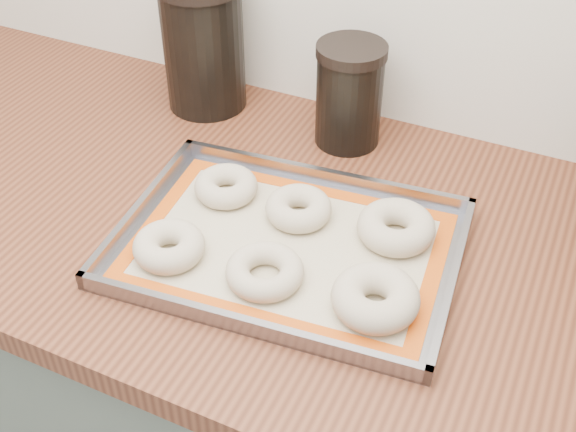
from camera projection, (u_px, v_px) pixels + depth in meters
The scene contains 12 objects.
cabinet at pixel (309, 421), 1.33m from camera, with size 3.00×0.65×0.86m, color #586458.
countertop at pixel (314, 239), 1.04m from camera, with size 3.06×0.68×0.04m, color brown.
baking_tray at pixel (288, 246), 0.99m from camera, with size 0.49×0.37×0.03m.
baking_mat at pixel (288, 247), 0.99m from camera, with size 0.45×0.33×0.00m.
bagel_front_left at pixel (169, 246), 0.97m from camera, with size 0.10×0.10×0.04m, color #C5B499.
bagel_front_mid at pixel (265, 271), 0.93m from camera, with size 0.10×0.10×0.03m, color #C5B499.
bagel_front_right at pixel (375, 298), 0.89m from camera, with size 0.11×0.11×0.04m, color #C5B499.
bagel_back_left at pixel (226, 186), 1.07m from camera, with size 0.09×0.09×0.03m, color #C5B499.
bagel_back_mid at pixel (299, 208), 1.03m from camera, with size 0.10×0.10×0.03m, color #C5B499.
bagel_back_right at pixel (396, 227), 1.00m from camera, with size 0.11×0.11×0.04m, color #C5B499.
canister_left at pixel (203, 43), 1.22m from camera, with size 0.14×0.14×0.23m.
canister_mid at pixel (349, 94), 1.15m from camera, with size 0.11×0.11×0.17m.
Camera 1 is at (0.30, 0.95, 1.57)m, focal length 45.00 mm.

